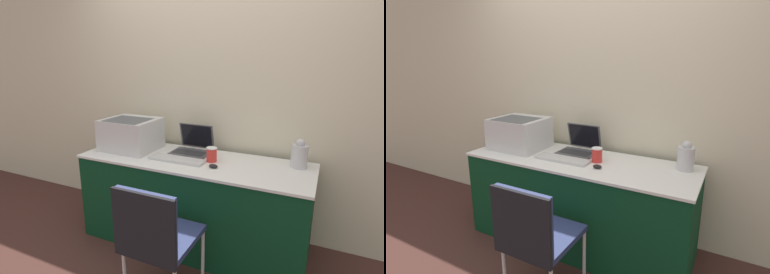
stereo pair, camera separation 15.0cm
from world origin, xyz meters
The scene contains 10 objects.
ground_plane centered at (0.00, 0.00, 0.00)m, with size 14.00×14.00×0.00m, color #472823.
wall_back centered at (0.00, 0.74, 1.30)m, with size 8.00×0.05×2.60m.
table centered at (0.00, 0.32, 0.38)m, with size 1.91×0.66×0.77m.
printer centered at (-0.64, 0.35, 0.92)m, with size 0.46×0.42×0.28m.
laptop_left centered at (-0.08, 0.48, 0.82)m, with size 0.32×0.29×0.24m.
external_keyboard centered at (-0.11, 0.23, 0.78)m, with size 0.47×0.14×0.02m.
coffee_cup centered at (0.16, 0.34, 0.82)m, with size 0.09×0.09×0.12m.
mouse centered at (0.22, 0.20, 0.78)m, with size 0.07×0.05×0.03m.
metal_pitcher centered at (0.81, 0.49, 0.86)m, with size 0.12×0.12×0.22m.
chair centered at (0.08, -0.42, 0.52)m, with size 0.42×0.48×0.84m.
Camera 2 is at (1.12, -1.73, 1.57)m, focal length 28.00 mm.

